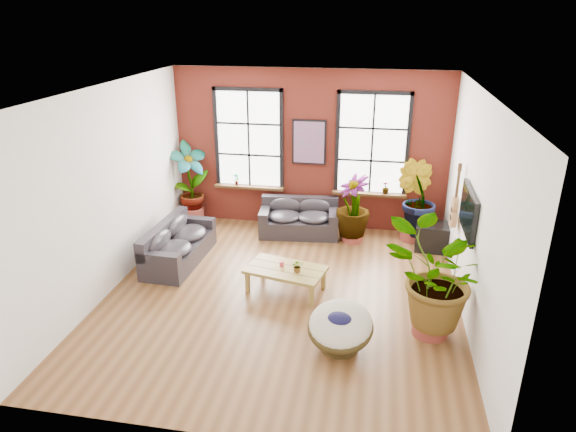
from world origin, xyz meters
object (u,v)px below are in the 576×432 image
(sofa_back, at_px, (299,219))
(sofa_left, at_px, (177,245))
(coffee_table, at_px, (286,271))
(papasan_chair, at_px, (340,327))

(sofa_back, distance_m, sofa_left, 2.77)
(sofa_left, height_order, coffee_table, sofa_left)
(sofa_back, relative_size, coffee_table, 1.20)
(coffee_table, bearing_deg, papasan_chair, -41.92)
(sofa_left, bearing_deg, coffee_table, -105.69)
(sofa_back, distance_m, coffee_table, 2.51)
(sofa_left, xyz_separation_m, papasan_chair, (3.39, -2.27, 0.02))
(sofa_back, xyz_separation_m, coffee_table, (0.16, -2.50, 0.03))
(sofa_back, height_order, papasan_chair, sofa_back)
(sofa_back, height_order, coffee_table, sofa_back)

